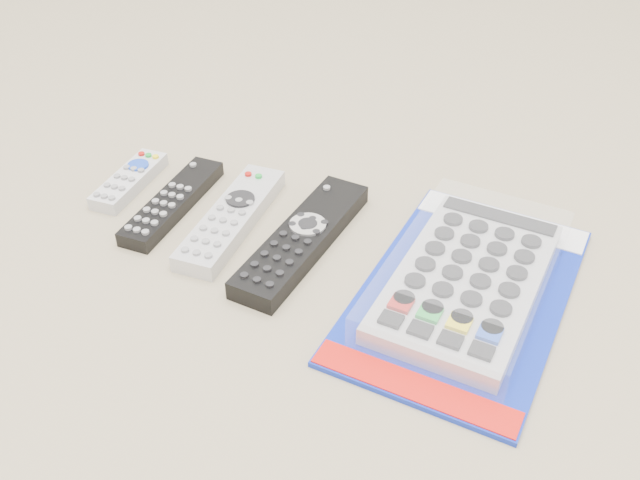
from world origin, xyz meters
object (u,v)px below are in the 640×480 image
(remote_small_grey, at_px, (129,180))
(remote_slim_black, at_px, (173,202))
(remote_large_black, at_px, (302,239))
(jumbo_remote_packaged, at_px, (468,279))
(remote_silver_dvd, at_px, (232,218))

(remote_small_grey, height_order, remote_slim_black, remote_slim_black)
(remote_slim_black, distance_m, remote_large_black, 0.18)
(remote_small_grey, height_order, jumbo_remote_packaged, jumbo_remote_packaged)
(remote_slim_black, xyz_separation_m, remote_silver_dvd, (0.08, -0.01, 0.00))
(remote_silver_dvd, relative_size, remote_large_black, 0.87)
(remote_slim_black, bearing_deg, remote_silver_dvd, -2.52)
(remote_silver_dvd, bearing_deg, remote_slim_black, 175.84)
(remote_small_grey, distance_m, remote_large_black, 0.26)
(remote_small_grey, bearing_deg, remote_silver_dvd, -10.94)
(jumbo_remote_packaged, bearing_deg, remote_slim_black, -177.41)
(remote_slim_black, height_order, remote_large_black, remote_large_black)
(remote_silver_dvd, xyz_separation_m, remote_large_black, (0.10, -0.01, 0.00))
(remote_slim_black, relative_size, jumbo_remote_packaged, 0.52)
(remote_large_black, bearing_deg, remote_slim_black, -177.45)
(remote_small_grey, bearing_deg, remote_slim_black, -17.78)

